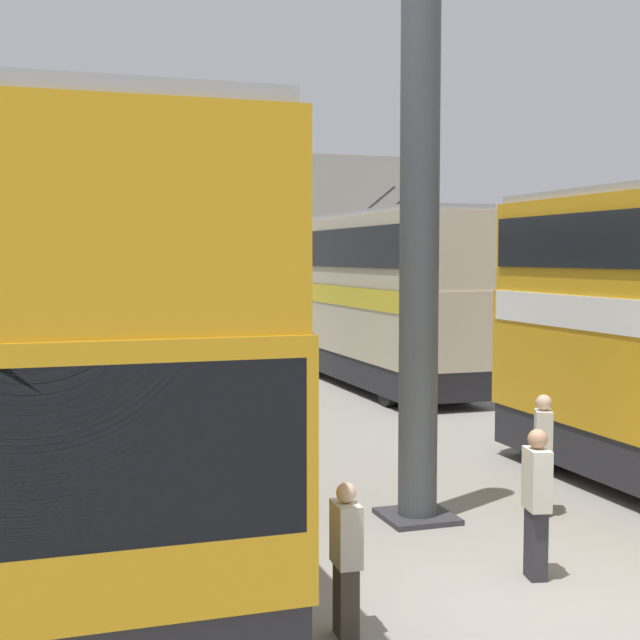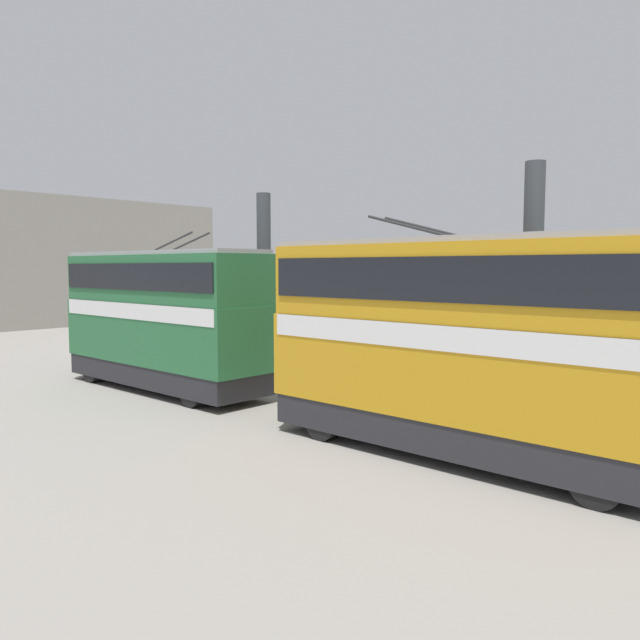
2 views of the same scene
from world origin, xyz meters
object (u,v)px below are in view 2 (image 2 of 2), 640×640
person_aisle_foreground (631,400)px  person_by_right_row (633,430)px  person_aisle_midway (328,367)px  bus_left_far (305,300)px  bus_right_far (162,312)px  bus_left_near (616,317)px  bus_right_mid (459,334)px  oil_drum (467,411)px  person_by_left_row (566,382)px

person_aisle_foreground → person_by_right_row: (-0.81, 2.70, -0.14)m
person_aisle_midway → person_aisle_foreground: 9.93m
bus_left_far → person_aisle_foreground: bearing=165.5°
bus_right_far → person_aisle_midway: 6.36m
bus_left_near → bus_left_far: size_ratio=0.82×
bus_right_mid → bus_left_far: bearing=-33.5°
bus_left_far → bus_right_mid: bus_right_mid is taller
bus_left_near → bus_right_mid: (0.77, 8.88, 0.10)m
bus_left_near → person_by_right_row: bearing=110.1°
bus_right_far → person_by_right_row: 15.65m
bus_right_far → oil_drum: bearing=-165.8°
person_aisle_foreground → person_by_right_row: size_ratio=1.14×
person_by_left_row → person_by_right_row: person_by_left_row is taller
bus_left_far → oil_drum: size_ratio=13.09×
bus_left_near → person_aisle_foreground: bearing=112.2°
bus_right_mid → bus_right_far: size_ratio=1.04×
bus_right_mid → person_aisle_midway: bus_right_mid is taller
bus_left_near → oil_drum: 6.90m
person_aisle_foreground → person_by_left_row: size_ratio=1.00×
person_aisle_midway → bus_right_mid: bearing=-110.7°
person_aisle_midway → person_by_left_row: 8.01m
bus_left_near → person_by_left_row: (0.61, 2.58, -1.87)m
person_by_left_row → bus_left_near: bearing=13.6°
bus_right_mid → person_aisle_foreground: bearing=-117.0°
bus_left_far → bus_right_far: size_ratio=1.17×
bus_left_far → bus_right_far: bus_left_far is taller
bus_left_far → person_by_left_row: size_ratio=6.13×
person_aisle_foreground → person_by_left_row: (2.28, -1.52, 0.00)m
bus_left_near → oil_drum: bearing=71.5°
person_aisle_foreground → person_by_left_row: bearing=-111.9°
bus_right_far → person_aisle_midway: bearing=-140.8°
bus_left_far → person_by_right_row: bus_left_far is taller
bus_left_near → bus_right_mid: bearing=85.1°
bus_left_far → person_aisle_foreground: size_ratio=6.13×
bus_left_near → person_aisle_midway: bus_left_near is taller
person_by_right_row → bus_left_near: bearing=-156.7°
person_aisle_foreground → person_by_right_row: 2.82m
bus_left_far → person_aisle_foreground: bus_left_far is taller
person_by_left_row → oil_drum: (1.44, 3.55, -0.54)m
person_by_right_row → bus_left_far: bearing=-108.9°
bus_right_far → person_aisle_foreground: (-14.57, -4.78, -1.91)m
bus_right_far → oil_drum: (-10.85, -2.75, -2.45)m
bus_right_mid → person_by_right_row: size_ratio=6.24×
person_aisle_midway → person_aisle_foreground: person_aisle_foreground is taller
person_by_right_row → person_aisle_foreground: bearing=-160.0°
bus_right_mid → person_by_left_row: 6.61m
person_by_left_row → bus_left_far: bearing=106.1°
person_aisle_midway → person_by_left_row: (-7.61, -2.49, 0.09)m
bus_left_near → bus_left_far: bus_left_far is taller
bus_right_mid → person_by_left_row: bus_right_mid is taller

